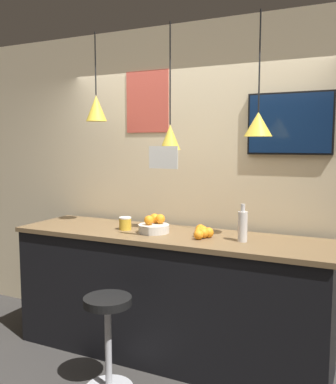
% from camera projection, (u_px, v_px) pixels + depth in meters
% --- Properties ---
extents(back_wall, '(8.00, 0.06, 2.90)m').
position_uv_depth(back_wall, '(190.00, 184.00, 3.98)').
color(back_wall, beige).
rests_on(back_wall, ground_plane).
extents(service_counter, '(2.71, 0.73, 1.07)m').
position_uv_depth(service_counter, '(168.00, 295.00, 3.66)').
color(service_counter, black).
rests_on(service_counter, ground_plane).
extents(bar_stool, '(0.36, 0.36, 0.71)m').
position_uv_depth(bar_stool, '(108.00, 326.00, 3.12)').
color(bar_stool, '#B7B7BC').
rests_on(bar_stool, ground_plane).
extents(fruit_bowl, '(0.26, 0.26, 0.15)m').
position_uv_depth(fruit_bowl, '(154.00, 225.00, 3.63)').
color(fruit_bowl, beige).
rests_on(fruit_bowl, service_counter).
extents(orange_pile, '(0.19, 0.27, 0.08)m').
position_uv_depth(orange_pile, '(202.00, 232.00, 3.45)').
color(orange_pile, orange).
rests_on(orange_pile, service_counter).
extents(juice_bottle, '(0.07, 0.07, 0.29)m').
position_uv_depth(juice_bottle, '(243.00, 226.00, 3.28)').
color(juice_bottle, silver).
rests_on(juice_bottle, service_counter).
extents(spread_jar, '(0.11, 0.11, 0.11)m').
position_uv_depth(spread_jar, '(125.00, 223.00, 3.74)').
color(spread_jar, gold).
rests_on(spread_jar, service_counter).
extents(pendant_lamp_left, '(0.19, 0.19, 0.78)m').
position_uv_depth(pendant_lamp_left, '(96.00, 108.00, 3.83)').
color(pendant_lamp_left, black).
extents(pendant_lamp_middle, '(0.17, 0.17, 1.03)m').
position_uv_depth(pendant_lamp_middle, '(170.00, 136.00, 3.54)').
color(pendant_lamp_middle, black).
extents(pendant_lamp_right, '(0.21, 0.21, 0.93)m').
position_uv_depth(pendant_lamp_right, '(258.00, 124.00, 3.21)').
color(pendant_lamp_right, black).
extents(mounted_tv, '(0.69, 0.04, 0.51)m').
position_uv_depth(mounted_tv, '(290.00, 124.00, 3.48)').
color(mounted_tv, black).
extents(hanging_menu_board, '(0.24, 0.01, 0.17)m').
position_uv_depth(hanging_menu_board, '(163.00, 157.00, 3.22)').
color(hanging_menu_board, white).
extents(wall_poster, '(0.45, 0.01, 0.58)m').
position_uv_depth(wall_poster, '(147.00, 102.00, 4.05)').
color(wall_poster, '#C64C3D').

